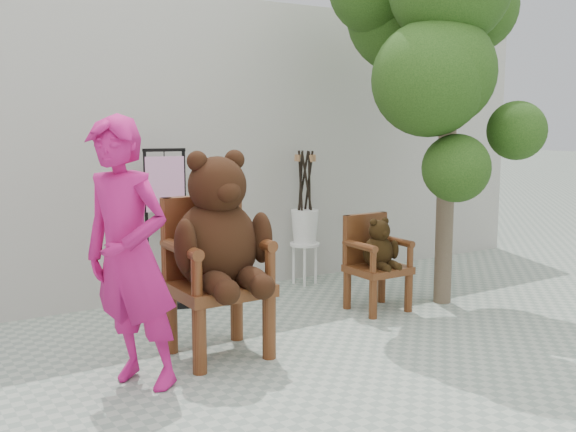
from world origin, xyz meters
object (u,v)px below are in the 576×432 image
object	(u,v)px
chair_small	(376,254)
tree	(431,30)
person	(130,257)
display_stand	(167,246)
chair_big	(218,243)
stool_bucket	(305,226)

from	to	relation	value
chair_small	tree	xyz separation A→B (m)	(0.52, -0.11, 2.07)
person	display_stand	xyz separation A→B (m)	(0.98, 1.81, -0.32)
tree	person	bearing A→B (deg)	-170.31
chair_big	stool_bucket	world-z (taller)	chair_big
chair_small	person	size ratio (longest dim) A/B	0.49
chair_big	tree	distance (m)	2.91
stool_bucket	chair_big	bearing A→B (deg)	-140.05
chair_big	chair_small	size ratio (longest dim) A/B	1.75
chair_small	tree	bearing A→B (deg)	-11.60
chair_big	tree	bearing A→B (deg)	5.36
person	display_stand	size ratio (longest dim) A/B	1.20
chair_small	person	distance (m)	2.70
person	stool_bucket	world-z (taller)	person
chair_small	stool_bucket	size ratio (longest dim) A/B	0.62
display_stand	stool_bucket	distance (m)	1.60
chair_big	chair_small	bearing A→B (deg)	10.15
chair_small	person	world-z (taller)	person
stool_bucket	person	bearing A→B (deg)	-144.83
person	tree	bearing A→B (deg)	69.14
person	display_stand	bearing A→B (deg)	120.97
person	tree	world-z (taller)	tree
chair_small	tree	size ratio (longest dim) A/B	0.25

